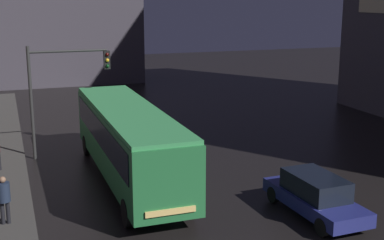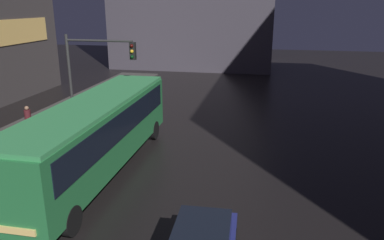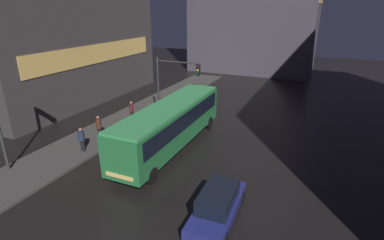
% 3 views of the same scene
% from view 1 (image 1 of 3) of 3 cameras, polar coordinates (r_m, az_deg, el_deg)
% --- Properties ---
extents(bus_near, '(2.60, 11.99, 3.23)m').
position_cam_1_polar(bus_near, '(22.97, -6.80, -1.77)').
color(bus_near, '#236B38').
rests_on(bus_near, ground).
extents(car_taxi, '(1.92, 4.69, 1.54)m').
position_cam_1_polar(car_taxi, '(20.19, 12.98, -7.79)').
color(car_taxi, navy).
rests_on(car_taxi, ground).
extents(pedestrian_mid, '(0.59, 0.59, 1.72)m').
position_cam_1_polar(pedestrian_mid, '(19.61, -19.43, -7.58)').
color(pedestrian_mid, black).
rests_on(pedestrian_mid, sidewalk_left).
extents(traffic_light_main, '(3.96, 0.35, 5.55)m').
position_cam_1_polar(traffic_light_main, '(26.79, -13.78, 4.11)').
color(traffic_light_main, '#2D2D2D').
rests_on(traffic_light_main, ground).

